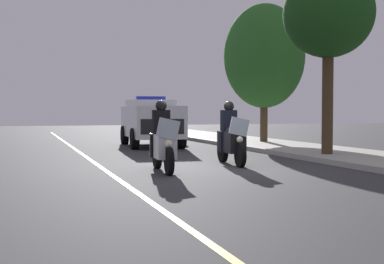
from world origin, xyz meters
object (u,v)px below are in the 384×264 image
police_motorcycle_lead_right (231,139)px  tree_far_back (264,56)px  tree_mid_block (328,15)px  cyclist_background (177,124)px  police_suv (151,120)px  police_motorcycle_lead_left (163,143)px

police_motorcycle_lead_right → tree_far_back: bearing=148.9°
tree_mid_block → cyclist_background: bearing=-168.0°
tree_mid_block → police_suv: bearing=-148.3°
police_motorcycle_lead_left → police_motorcycle_lead_right: 2.42m
police_suv → tree_far_back: tree_far_back is taller
police_motorcycle_lead_right → cyclist_background: (-10.96, 1.71, 0.14)m
police_suv → cyclist_background: 3.69m
police_motorcycle_lead_right → cyclist_background: size_ratio=1.22×
police_suv → police_motorcycle_lead_right: bearing=2.3°
police_motorcycle_lead_right → tree_mid_block: (-1.24, 3.78, 3.75)m
cyclist_background → tree_far_back: bearing=47.1°
cyclist_background → tree_far_back: 5.24m
police_motorcycle_lead_left → tree_mid_block: bearing=110.9°
tree_mid_block → tree_far_back: (-6.80, 1.07, -0.58)m
police_motorcycle_lead_left → cyclist_background: (-11.99, 3.89, 0.14)m
police_motorcycle_lead_left → police_suv: bearing=168.2°
tree_far_back → police_suv: bearing=-88.2°
cyclist_background → tree_mid_block: bearing=12.0°
police_suv → tree_mid_block: bearing=31.7°
police_suv → tree_far_back: 5.88m
police_motorcycle_lead_left → tree_mid_block: tree_mid_block is taller
police_suv → tree_far_back: size_ratio=0.83×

